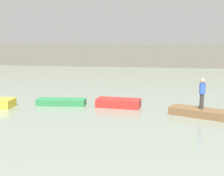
% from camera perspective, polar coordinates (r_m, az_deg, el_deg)
% --- Properties ---
extents(embankment_wall, '(80.00, 1.20, 3.20)m').
position_cam_1_polar(embankment_wall, '(44.06, -8.94, 6.38)').
color(embankment_wall, '#666056').
rests_on(embankment_wall, ground_plane).
extents(rowboat_green, '(3.19, 1.23, 0.40)m').
position_cam_1_polar(rowboat_green, '(19.11, -9.88, -2.69)').
color(rowboat_green, '#2D7F47').
rests_on(rowboat_green, ground_plane).
extents(rowboat_red, '(2.82, 1.38, 0.52)m').
position_cam_1_polar(rowboat_red, '(18.29, 1.26, -2.93)').
color(rowboat_red, red).
rests_on(rowboat_red, ground_plane).
extents(rowboat_brown, '(3.58, 2.37, 0.43)m').
position_cam_1_polar(rowboat_brown, '(16.90, 17.02, -4.64)').
color(rowboat_brown, brown).
rests_on(rowboat_brown, ground_plane).
extents(person_blue_shirt, '(0.32, 0.32, 1.71)m').
position_cam_1_polar(person_blue_shirt, '(16.65, 17.23, -0.72)').
color(person_blue_shirt, '#38332D').
rests_on(person_blue_shirt, rowboat_brown).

